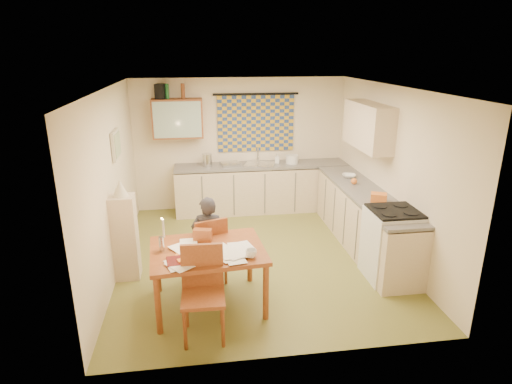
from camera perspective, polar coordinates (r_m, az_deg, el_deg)
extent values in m
cube|color=olive|center=(6.57, 0.15, -8.63)|extent=(4.00, 4.50, 0.02)
cube|color=white|center=(5.87, 0.17, 13.86)|extent=(4.00, 4.50, 0.02)
cube|color=beige|center=(8.27, -2.13, 6.37)|extent=(4.00, 0.02, 2.50)
cube|color=beige|center=(4.02, 4.87, -7.12)|extent=(4.00, 0.02, 2.50)
cube|color=beige|center=(6.15, -18.72, 1.12)|extent=(0.02, 4.50, 2.50)
cube|color=beige|center=(6.68, 17.49, 2.58)|extent=(0.02, 4.50, 2.50)
cube|color=navy|center=(8.20, -0.02, 9.12)|extent=(1.45, 0.03, 1.05)
cylinder|color=black|center=(8.10, 0.00, 12.93)|extent=(1.60, 0.04, 0.04)
cube|color=brown|center=(7.96, -10.41, 9.63)|extent=(0.90, 0.34, 0.70)
cube|color=#99B2A5|center=(7.79, -10.45, 9.45)|extent=(0.84, 0.02, 0.64)
cube|color=#CCB190|center=(6.97, 14.70, 8.53)|extent=(0.34, 1.30, 0.70)
cube|color=beige|center=(6.41, -18.18, 6.03)|extent=(0.04, 0.50, 0.40)
cube|color=beige|center=(6.41, -17.96, 6.04)|extent=(0.01, 0.42, 0.32)
cube|color=#CCB190|center=(8.24, 0.84, 0.42)|extent=(3.30, 0.60, 0.86)
cube|color=#5A5755|center=(8.10, 0.86, 3.58)|extent=(3.30, 0.62, 0.04)
cube|color=#CCB190|center=(6.93, 14.07, -3.73)|extent=(0.60, 2.95, 0.86)
cube|color=#5A5755|center=(6.77, 14.38, -0.04)|extent=(0.62, 2.95, 0.04)
cube|color=white|center=(6.08, 17.59, -6.78)|extent=(0.64, 0.64, 0.96)
cube|color=black|center=(5.89, 18.05, -2.42)|extent=(0.61, 0.61, 0.03)
cube|color=silver|center=(8.10, 0.52, 3.43)|extent=(0.66, 0.60, 0.10)
cylinder|color=silver|center=(8.23, 0.26, 4.96)|extent=(0.03, 0.03, 0.28)
cube|color=silver|center=(8.02, -3.45, 3.76)|extent=(0.40, 0.36, 0.06)
cylinder|color=silver|center=(7.98, -6.53, 4.26)|extent=(0.22, 0.22, 0.24)
cylinder|color=white|center=(8.19, 4.83, 4.39)|extent=(0.25, 0.25, 0.16)
imported|color=white|center=(8.17, 2.86, 4.49)|extent=(0.12, 0.12, 0.18)
imported|color=white|center=(7.41, 12.28, 2.11)|extent=(0.36, 0.36, 0.06)
cube|color=orange|center=(6.33, 16.04, -0.71)|extent=(0.27, 0.23, 0.12)
sphere|color=orange|center=(7.05, 12.94, 1.42)|extent=(0.10, 0.10, 0.10)
cube|color=black|center=(7.92, -12.61, 12.96)|extent=(0.21, 0.24, 0.26)
cylinder|color=#195926|center=(7.91, -11.79, 13.01)|extent=(0.09, 0.09, 0.26)
cylinder|color=brown|center=(7.90, -9.72, 13.12)|extent=(0.09, 0.09, 0.26)
cube|color=brown|center=(5.12, -6.48, -7.79)|extent=(1.40, 1.11, 0.05)
cube|color=brown|center=(5.75, -6.53, -7.65)|extent=(0.54, 0.54, 0.04)
cube|color=brown|center=(5.48, -5.92, -6.06)|extent=(0.42, 0.17, 0.47)
cube|color=brown|center=(4.69, -7.06, -13.76)|extent=(0.47, 0.47, 0.04)
cube|color=brown|center=(4.74, -7.18, -9.65)|extent=(0.46, 0.06, 0.50)
imported|color=black|center=(5.68, -6.35, -6.42)|extent=(0.51, 0.39, 1.21)
cube|color=#CCB190|center=(6.02, -17.04, -5.81)|extent=(0.32, 0.30, 1.18)
cone|color=beige|center=(5.78, -17.68, 0.52)|extent=(0.20, 0.20, 0.22)
cube|color=brown|center=(5.27, -7.13, -5.75)|extent=(0.24, 0.15, 0.16)
imported|color=white|center=(4.86, -0.66, -8.21)|extent=(0.15, 0.15, 0.10)
imported|color=maroon|center=(4.85, -11.84, -9.18)|extent=(0.24, 0.28, 0.02)
imported|color=orange|center=(5.00, -10.69, -8.28)|extent=(0.24, 0.28, 0.02)
cube|color=orange|center=(4.83, -9.70, -9.05)|extent=(0.14, 0.11, 0.04)
cube|color=black|center=(4.86, -4.37, -8.82)|extent=(0.13, 0.05, 0.02)
cylinder|color=silver|center=(5.10, -12.48, -6.80)|extent=(0.07, 0.07, 0.18)
cylinder|color=white|center=(5.01, -12.24, -4.78)|extent=(0.03, 0.03, 0.22)
sphere|color=#FFCC66|center=(4.96, -12.48, -3.49)|extent=(0.02, 0.02, 0.02)
cube|color=white|center=(4.95, -2.81, -8.35)|extent=(0.24, 0.32, 0.00)
cube|color=white|center=(5.07, -1.68, -7.59)|extent=(0.23, 0.31, 0.00)
cube|color=white|center=(4.99, -6.07, -8.12)|extent=(0.34, 0.36, 0.00)
cube|color=white|center=(4.82, -10.42, -9.35)|extent=(0.33, 0.36, 0.00)
cube|color=white|center=(5.12, -1.66, -7.30)|extent=(0.28, 0.34, 0.00)
cube|color=white|center=(4.87, -6.77, -8.83)|extent=(0.28, 0.34, 0.00)
cube|color=white|center=(5.00, -6.04, -8.00)|extent=(0.22, 0.30, 0.00)
cube|color=white|center=(4.79, -10.56, -9.49)|extent=(0.29, 0.35, 0.00)
cube|color=white|center=(5.08, -2.51, -7.40)|extent=(0.22, 0.31, 0.00)
cube|color=white|center=(4.84, -2.81, -8.82)|extent=(0.25, 0.33, 0.00)
cube|color=white|center=(4.89, -4.01, -8.51)|extent=(0.33, 0.36, 0.00)
cube|color=white|center=(4.75, -10.17, -9.58)|extent=(0.35, 0.36, 0.00)
cube|color=white|center=(5.12, -9.87, -7.40)|extent=(0.34, 0.36, 0.00)
cube|color=white|center=(5.02, -7.41, -7.80)|extent=(0.21, 0.30, 0.00)
cube|color=white|center=(5.22, -8.98, -6.80)|extent=(0.22, 0.30, 0.00)
cube|color=white|center=(5.03, -4.50, -7.59)|extent=(0.33, 0.36, 0.00)
cube|color=white|center=(4.92, -2.98, -8.17)|extent=(0.32, 0.36, 0.00)
cube|color=white|center=(4.92, -3.35, -8.16)|extent=(0.25, 0.32, 0.00)
cube|color=white|center=(4.95, -1.58, -7.94)|extent=(0.24, 0.32, 0.00)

